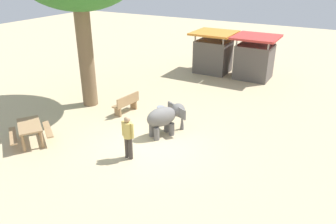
% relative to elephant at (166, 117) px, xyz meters
% --- Properties ---
extents(ground_plane, '(60.00, 60.00, 0.00)m').
position_rel_elephant_xyz_m(ground_plane, '(-0.15, -1.02, -0.77)').
color(ground_plane, tan).
extents(elephant, '(1.45, 1.71, 1.21)m').
position_rel_elephant_xyz_m(elephant, '(0.00, 0.00, 0.00)').
color(elephant, slate).
rests_on(elephant, ground_plane).
extents(person_handler, '(0.51, 0.32, 1.62)m').
position_rel_elephant_xyz_m(person_handler, '(-0.25, -2.18, 0.17)').
color(person_handler, '#3F3833').
rests_on(person_handler, ground_plane).
extents(wooden_bench, '(0.58, 1.44, 0.88)m').
position_rel_elephant_xyz_m(wooden_bench, '(-2.61, 0.99, -0.30)').
color(wooden_bench, '#9E7A51').
rests_on(wooden_bench, ground_plane).
extents(picnic_table_near, '(2.08, 2.07, 0.78)m').
position_rel_elephant_xyz_m(picnic_table_near, '(-4.15, -3.09, -0.19)').
color(picnic_table_near, '#9E7A51').
rests_on(picnic_table_near, ground_plane).
extents(market_stall_orange, '(2.50, 2.50, 2.52)m').
position_rel_elephant_xyz_m(market_stall_orange, '(-1.59, 8.89, 0.37)').
color(market_stall_orange, '#59514C').
rests_on(market_stall_orange, ground_plane).
extents(market_stall_red, '(2.50, 2.50, 2.52)m').
position_rel_elephant_xyz_m(market_stall_red, '(1.01, 8.89, 0.37)').
color(market_stall_red, '#59514C').
rests_on(market_stall_red, ground_plane).
extents(feed_bucket, '(0.36, 0.36, 0.32)m').
position_rel_elephant_xyz_m(feed_bucket, '(-1.22, 1.70, -0.61)').
color(feed_bucket, gray).
rests_on(feed_bucket, ground_plane).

